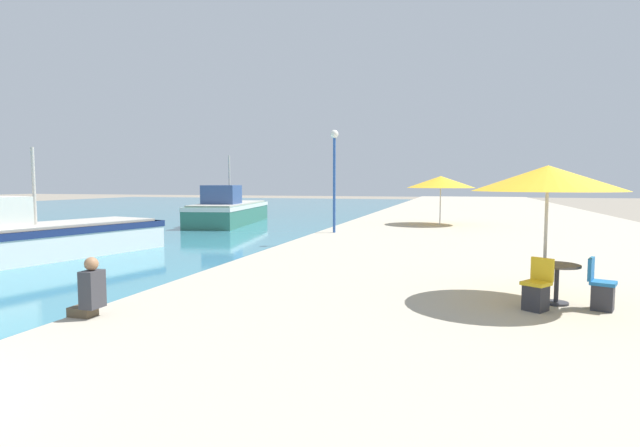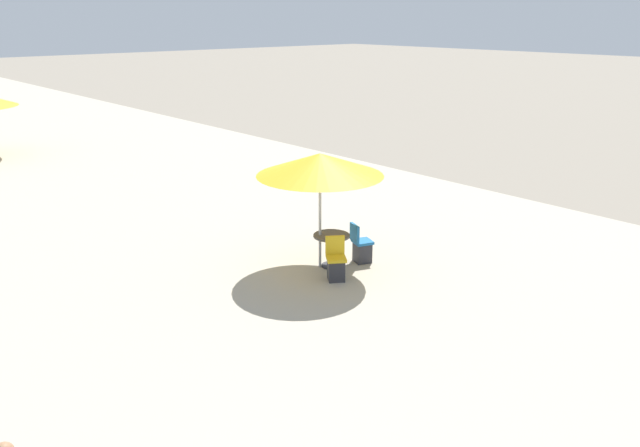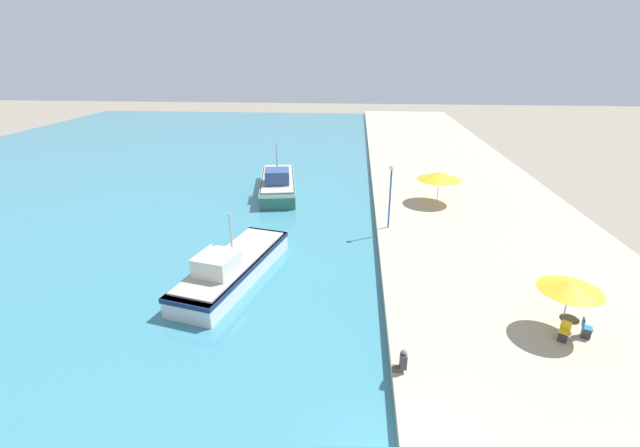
{
  "view_description": "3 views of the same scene",
  "coord_description": "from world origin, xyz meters",
  "px_view_note": "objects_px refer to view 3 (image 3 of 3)",
  "views": [
    {
      "loc": [
        6.26,
        -2.45,
        2.79
      ],
      "look_at": [
        1.5,
        14.33,
        1.37
      ],
      "focal_mm": 28.0,
      "sensor_mm": 36.0,
      "label": 1
    },
    {
      "loc": [
        -0.72,
        -1.97,
        5.84
      ],
      "look_at": [
        7.79,
        7.58,
        1.57
      ],
      "focal_mm": 35.0,
      "sensor_mm": 36.0,
      "label": 2
    },
    {
      "loc": [
        -1.72,
        -9.37,
        12.35
      ],
      "look_at": [
        -4.0,
        18.0,
        1.17
      ],
      "focal_mm": 24.0,
      "sensor_mm": 36.0,
      "label": 3
    }
  ],
  "objects_px": {
    "cafe_umbrella_white": "(440,176)",
    "cafe_table": "(568,323)",
    "cafe_chair_left": "(586,331)",
    "fishing_boat_near": "(232,267)",
    "cafe_chair_right": "(564,334)",
    "cafe_umbrella_pink": "(571,286)",
    "person_at_quay": "(402,361)",
    "lamppost": "(391,186)",
    "fishing_boat_mid": "(278,183)"
  },
  "relations": [
    {
      "from": "cafe_chair_left",
      "to": "person_at_quay",
      "type": "distance_m",
      "value": 8.75
    },
    {
      "from": "fishing_boat_mid",
      "to": "cafe_table",
      "type": "bearing_deg",
      "value": -60.43
    },
    {
      "from": "fishing_boat_near",
      "to": "fishing_boat_mid",
      "type": "xyz_separation_m",
      "value": [
        -0.22,
        16.24,
        0.1
      ]
    },
    {
      "from": "cafe_umbrella_white",
      "to": "lamppost",
      "type": "distance_m",
      "value": 7.32
    },
    {
      "from": "person_at_quay",
      "to": "lamppost",
      "type": "xyz_separation_m",
      "value": [
        0.42,
        14.83,
        2.65
      ]
    },
    {
      "from": "cafe_chair_right",
      "to": "fishing_boat_mid",
      "type": "bearing_deg",
      "value": -17.28
    },
    {
      "from": "cafe_chair_right",
      "to": "lamppost",
      "type": "relative_size",
      "value": 0.2
    },
    {
      "from": "cafe_umbrella_white",
      "to": "cafe_chair_left",
      "type": "xyz_separation_m",
      "value": [
        3.47,
        -17.79,
        -1.95
      ]
    },
    {
      "from": "cafe_chair_left",
      "to": "person_at_quay",
      "type": "xyz_separation_m",
      "value": [
        -8.28,
        -2.84,
        0.12
      ]
    },
    {
      "from": "cafe_chair_left",
      "to": "lamppost",
      "type": "height_order",
      "value": "lamppost"
    },
    {
      "from": "cafe_umbrella_pink",
      "to": "person_at_quay",
      "type": "height_order",
      "value": "cafe_umbrella_pink"
    },
    {
      "from": "lamppost",
      "to": "cafe_umbrella_pink",
      "type": "bearing_deg",
      "value": -58.86
    },
    {
      "from": "fishing_boat_mid",
      "to": "cafe_chair_right",
      "type": "xyz_separation_m",
      "value": [
        16.3,
        -21.22,
        -0.05
      ]
    },
    {
      "from": "cafe_table",
      "to": "cafe_chair_left",
      "type": "relative_size",
      "value": 0.88
    },
    {
      "from": "cafe_umbrella_white",
      "to": "person_at_quay",
      "type": "height_order",
      "value": "cafe_umbrella_white"
    },
    {
      "from": "cafe_umbrella_white",
      "to": "cafe_table",
      "type": "bearing_deg",
      "value": -80.95
    },
    {
      "from": "cafe_chair_left",
      "to": "person_at_quay",
      "type": "relative_size",
      "value": 0.9
    },
    {
      "from": "cafe_umbrella_white",
      "to": "cafe_umbrella_pink",
      "type": "bearing_deg",
      "value": -81.48
    },
    {
      "from": "fishing_boat_mid",
      "to": "lamppost",
      "type": "height_order",
      "value": "lamppost"
    },
    {
      "from": "cafe_table",
      "to": "lamppost",
      "type": "bearing_deg",
      "value": 121.46
    },
    {
      "from": "person_at_quay",
      "to": "fishing_boat_near",
      "type": "bearing_deg",
      "value": 139.98
    },
    {
      "from": "cafe_chair_right",
      "to": "cafe_chair_left",
      "type": "bearing_deg",
      "value": -127.57
    },
    {
      "from": "cafe_chair_right",
      "to": "fishing_boat_near",
      "type": "bearing_deg",
      "value": 17.99
    },
    {
      "from": "cafe_table",
      "to": "cafe_umbrella_pink",
      "type": "bearing_deg",
      "value": 138.56
    },
    {
      "from": "cafe_umbrella_pink",
      "to": "cafe_chair_left",
      "type": "height_order",
      "value": "cafe_umbrella_pink"
    },
    {
      "from": "cafe_umbrella_white",
      "to": "person_at_quay",
      "type": "relative_size",
      "value": 3.55
    },
    {
      "from": "cafe_umbrella_pink",
      "to": "cafe_umbrella_white",
      "type": "xyz_separation_m",
      "value": [
        -2.6,
        17.37,
        -0.04
      ]
    },
    {
      "from": "cafe_umbrella_pink",
      "to": "cafe_table",
      "type": "distance_m",
      "value": 1.79
    },
    {
      "from": "cafe_umbrella_pink",
      "to": "cafe_umbrella_white",
      "type": "height_order",
      "value": "cafe_umbrella_white"
    },
    {
      "from": "cafe_umbrella_white",
      "to": "cafe_table",
      "type": "relative_size",
      "value": 4.47
    },
    {
      "from": "person_at_quay",
      "to": "cafe_chair_left",
      "type": "bearing_deg",
      "value": 18.92
    },
    {
      "from": "cafe_umbrella_white",
      "to": "cafe_chair_left",
      "type": "relative_size",
      "value": 3.93
    },
    {
      "from": "fishing_boat_near",
      "to": "cafe_chair_right",
      "type": "distance_m",
      "value": 16.84
    },
    {
      "from": "cafe_chair_left",
      "to": "cafe_umbrella_pink",
      "type": "bearing_deg",
      "value": -95.41
    },
    {
      "from": "fishing_boat_mid",
      "to": "cafe_umbrella_white",
      "type": "xyz_separation_m",
      "value": [
        13.93,
        -3.09,
        1.9
      ]
    },
    {
      "from": "cafe_umbrella_white",
      "to": "cafe_table",
      "type": "xyz_separation_m",
      "value": [
        2.79,
        -17.54,
        -1.74
      ]
    },
    {
      "from": "cafe_umbrella_white",
      "to": "cafe_chair_left",
      "type": "distance_m",
      "value": 18.23
    },
    {
      "from": "cafe_umbrella_pink",
      "to": "cafe_table",
      "type": "relative_size",
      "value": 3.38
    },
    {
      "from": "cafe_chair_right",
      "to": "lamppost",
      "type": "bearing_deg",
      "value": -26.06
    },
    {
      "from": "cafe_umbrella_white",
      "to": "cafe_table",
      "type": "height_order",
      "value": "cafe_umbrella_white"
    },
    {
      "from": "cafe_table",
      "to": "person_at_quay",
      "type": "height_order",
      "value": "person_at_quay"
    },
    {
      "from": "cafe_umbrella_white",
      "to": "fishing_boat_mid",
      "type": "bearing_deg",
      "value": 167.48
    },
    {
      "from": "cafe_umbrella_white",
      "to": "cafe_chair_right",
      "type": "relative_size",
      "value": 3.93
    },
    {
      "from": "fishing_boat_mid",
      "to": "cafe_umbrella_pink",
      "type": "distance_m",
      "value": 26.38
    },
    {
      "from": "cafe_chair_left",
      "to": "lamppost",
      "type": "xyz_separation_m",
      "value": [
        -7.86,
        11.99,
        2.77
      ]
    },
    {
      "from": "cafe_umbrella_pink",
      "to": "cafe_chair_right",
      "type": "xyz_separation_m",
      "value": [
        -0.23,
        -0.76,
        -1.98
      ]
    },
    {
      "from": "cafe_table",
      "to": "cafe_chair_right",
      "type": "bearing_deg",
      "value": -125.18
    },
    {
      "from": "cafe_umbrella_pink",
      "to": "cafe_umbrella_white",
      "type": "relative_size",
      "value": 0.76
    },
    {
      "from": "cafe_chair_right",
      "to": "person_at_quay",
      "type": "height_order",
      "value": "person_at_quay"
    },
    {
      "from": "fishing_boat_near",
      "to": "cafe_chair_right",
      "type": "relative_size",
      "value": 10.94
    }
  ]
}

